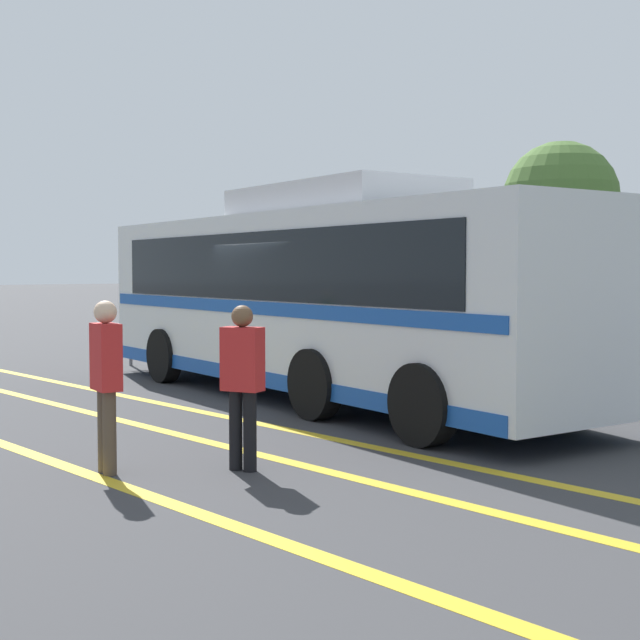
% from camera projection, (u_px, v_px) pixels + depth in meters
% --- Properties ---
extents(ground_plane, '(220.00, 220.00, 0.00)m').
position_uv_depth(ground_plane, '(307.00, 399.00, 14.44)').
color(ground_plane, '#38383A').
extents(lane_strip_0, '(30.88, 0.20, 0.01)m').
position_uv_depth(lane_strip_0, '(208.00, 413.00, 12.98)').
color(lane_strip_0, gold).
rests_on(lane_strip_0, ground_plane).
extents(lane_strip_1, '(30.88, 0.20, 0.01)m').
position_uv_depth(lane_strip_1, '(132.00, 423.00, 12.13)').
color(lane_strip_1, gold).
rests_on(lane_strip_1, ground_plane).
extents(curb_strip, '(38.88, 0.36, 0.15)m').
position_uv_depth(curb_strip, '(548.00, 365.00, 18.83)').
color(curb_strip, '#99999E').
rests_on(curb_strip, ground_plane).
extents(transit_bus, '(11.40, 3.99, 3.41)m').
position_uv_depth(transit_bus, '(321.00, 294.00, 14.35)').
color(transit_bus, silver).
rests_on(transit_bus, ground_plane).
extents(parked_car_0, '(4.02, 1.91, 1.59)m').
position_uv_depth(parked_car_0, '(231.00, 316.00, 25.17)').
color(parked_car_0, navy).
rests_on(parked_car_0, ground_plane).
extents(parked_car_1, '(4.08, 1.86, 1.60)m').
position_uv_depth(parked_car_1, '(388.00, 327.00, 20.23)').
color(parked_car_1, '#335B33').
rests_on(parked_car_1, ground_plane).
extents(pedestrian_0, '(0.47, 0.36, 1.73)m').
position_uv_depth(pedestrian_0, '(243.00, 377.00, 9.23)').
color(pedestrian_0, black).
rests_on(pedestrian_0, ground_plane).
extents(pedestrian_2, '(0.46, 0.30, 1.78)m').
position_uv_depth(pedestrian_2, '(106.00, 375.00, 9.10)').
color(pedestrian_2, brown).
rests_on(pedestrian_2, ground_plane).
extents(bus_stop_sign, '(0.08, 0.40, 2.55)m').
position_uv_depth(bus_stop_sign, '(130.00, 292.00, 19.38)').
color(bus_stop_sign, '#59595E').
rests_on(bus_stop_sign, ground_plane).
extents(tree_0, '(2.88, 2.88, 5.31)m').
position_uv_depth(tree_0, '(561.00, 200.00, 22.29)').
color(tree_0, '#513823').
rests_on(tree_0, ground_plane).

